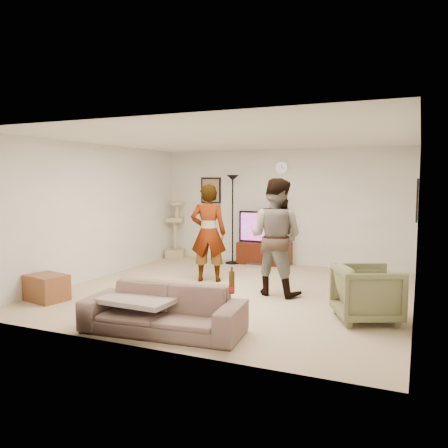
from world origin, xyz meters
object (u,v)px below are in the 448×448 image
at_px(floor_lamp, 233,220).
at_px(armchair, 367,294).
at_px(person_left, 208,233).
at_px(beer_bottle, 232,283).
at_px(cat_tree, 175,230).
at_px(tv_stand, 264,253).
at_px(sofa, 163,309).
at_px(person_right, 275,237).
at_px(tv, 264,227).
at_px(side_table, 47,288).

distance_m(floor_lamp, armchair, 4.48).
bearing_deg(person_left, beer_bottle, 101.11).
relative_size(cat_tree, person_left, 0.75).
height_order(tv_stand, sofa, sofa).
distance_m(beer_bottle, armchair, 1.98).
bearing_deg(sofa, person_right, 67.66).
bearing_deg(tv_stand, tv, 180.00).
distance_m(tv_stand, cat_tree, 2.26).
relative_size(tv, floor_lamp, 0.59).
distance_m(tv, person_right, 2.62).
xyz_separation_m(cat_tree, sofa, (2.52, -4.73, -0.38)).
height_order(person_right, armchair, person_right).
bearing_deg(cat_tree, armchair, -34.77).
height_order(tv, cat_tree, cat_tree).
bearing_deg(armchair, person_right, 36.30).
relative_size(person_right, side_table, 3.12).
distance_m(tv, beer_bottle, 4.88).
bearing_deg(person_left, cat_tree, -66.61).
distance_m(cat_tree, sofa, 5.37).
bearing_deg(tv, armchair, -52.72).
bearing_deg(person_right, tv, -58.98).
height_order(cat_tree, person_right, person_right).
relative_size(tv_stand, tv, 1.00).
relative_size(sofa, side_table, 3.25).
height_order(person_left, person_right, person_right).
distance_m(floor_lamp, sofa, 4.71).
xyz_separation_m(cat_tree, side_table, (0.13, -4.18, -0.47)).
xyz_separation_m(tv, sofa, (0.30, -4.73, -0.54)).
xyz_separation_m(tv, side_table, (-2.09, -4.19, -0.62)).
relative_size(cat_tree, sofa, 0.69).
relative_size(floor_lamp, person_right, 1.04).
xyz_separation_m(cat_tree, armchair, (4.72, -3.28, -0.30)).
height_order(floor_lamp, cat_tree, floor_lamp).
distance_m(floor_lamp, cat_tree, 1.59).
distance_m(floor_lamp, beer_bottle, 4.93).
xyz_separation_m(floor_lamp, beer_bottle, (1.87, -4.55, -0.28)).
distance_m(person_right, armchair, 1.83).
bearing_deg(sofa, side_table, 161.33).
bearing_deg(person_left, armchair, 136.94).
bearing_deg(cat_tree, sofa, -61.91).
height_order(beer_bottle, armchair, beer_bottle).
distance_m(tv, cat_tree, 2.23).
bearing_deg(tv, beer_bottle, -75.84).
xyz_separation_m(person_right, side_table, (-3.08, -1.76, -0.73)).
xyz_separation_m(tv_stand, tv, (-0.00, 0.00, 0.58)).
bearing_deg(beer_bottle, tv, 104.16).
xyz_separation_m(cat_tree, person_right, (3.21, -2.42, 0.27)).
bearing_deg(side_table, cat_tree, 91.78).
relative_size(person_left, side_table, 2.96).
bearing_deg(armchair, side_table, 77.08).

